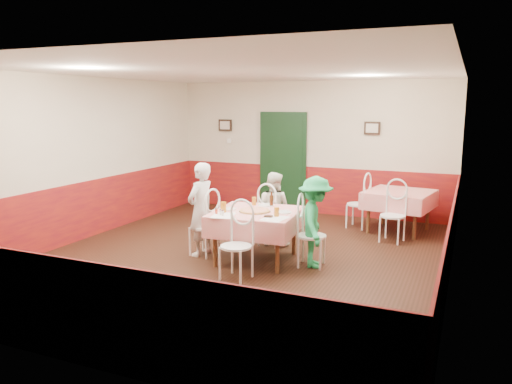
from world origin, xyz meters
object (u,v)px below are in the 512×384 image
at_px(chair_far, 272,219).
at_px(wallet, 268,216).
at_px(chair_second_b, 393,216).
at_px(main_table, 256,236).
at_px(pizza, 255,211).
at_px(chair_left, 204,227).
at_px(diner_left, 201,209).
at_px(glass_a, 223,207).
at_px(second_table, 399,212).
at_px(diner_far, 273,209).
at_px(glass_b, 277,212).
at_px(diner_right, 315,222).
at_px(chair_right, 312,236).
at_px(chair_near, 236,247).
at_px(glass_c, 254,201).
at_px(chair_second_a, 358,204).
at_px(beer_bottle, 271,200).

bearing_deg(chair_far, wallet, 117.75).
distance_m(chair_far, chair_second_b, 2.07).
relative_size(main_table, pizza, 2.76).
relative_size(chair_left, diner_left, 0.62).
bearing_deg(chair_left, glass_a, 75.25).
height_order(second_table, diner_far, diner_far).
bearing_deg(glass_b, diner_left, 174.15).
bearing_deg(diner_right, pizza, 80.89).
distance_m(chair_right, diner_far, 1.25).
height_order(glass_a, diner_left, diner_left).
bearing_deg(diner_far, glass_b, 117.92).
distance_m(chair_near, glass_c, 1.33).
height_order(glass_c, diner_right, diner_right).
xyz_separation_m(chair_right, chair_second_a, (0.14, 2.54, 0.00)).
distance_m(chair_near, diner_right, 1.26).
bearing_deg(beer_bottle, glass_b, -62.49).
xyz_separation_m(chair_left, wallet, (1.16, -0.22, 0.32)).
distance_m(chair_right, beer_bottle, 0.94).
bearing_deg(main_table, chair_far, 94.98).
xyz_separation_m(glass_b, diner_left, (-1.31, 0.13, -0.10)).
xyz_separation_m(chair_left, chair_far, (0.77, 0.92, 0.00)).
relative_size(chair_right, diner_left, 0.62).
xyz_separation_m(second_table, chair_left, (-2.58, -2.69, 0.08)).
relative_size(glass_b, glass_c, 1.05).
height_order(beer_bottle, diner_far, diner_far).
relative_size(glass_c, wallet, 1.15).
bearing_deg(diner_far, wallet, 112.62).
bearing_deg(second_table, glass_c, -131.25).
bearing_deg(glass_c, second_table, 48.75).
distance_m(chair_left, chair_far, 1.20).
xyz_separation_m(glass_b, diner_far, (-0.49, 1.11, -0.21)).
distance_m(chair_far, glass_a, 1.23).
distance_m(chair_right, chair_second_b, 2.00).
distance_m(main_table, pizza, 0.40).
xyz_separation_m(glass_b, wallet, (-0.09, -0.08, -0.06)).
xyz_separation_m(second_table, pizza, (-1.73, -2.67, 0.40)).
distance_m(chair_second_b, diner_left, 3.28).
bearing_deg(glass_b, second_table, 64.92).
bearing_deg(chair_left, second_table, 145.63).
bearing_deg(chair_second_a, second_table, 100.05).
bearing_deg(chair_far, pizza, 103.46).
bearing_deg(main_table, chair_right, 4.98).
relative_size(chair_near, glass_a, 5.74).
xyz_separation_m(chair_second_a, glass_b, (-0.57, -2.83, 0.38)).
bearing_deg(chair_right, diner_far, 42.28).
height_order(glass_c, diner_far, diner_far).
relative_size(chair_second_a, glass_b, 6.79).
bearing_deg(chair_left, chair_right, 104.42).
height_order(chair_far, diner_left, diner_left).
xyz_separation_m(main_table, diner_far, (-0.08, 0.90, 0.24)).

